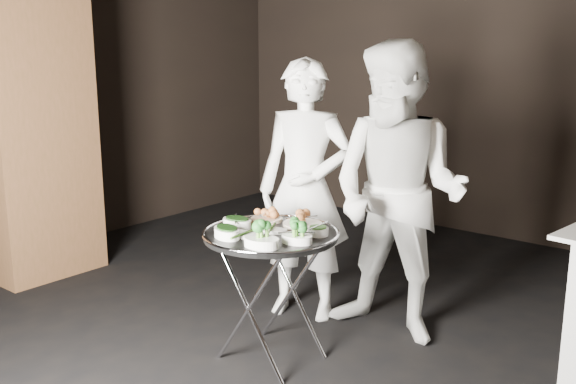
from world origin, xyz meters
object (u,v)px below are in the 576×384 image
Objects in this scene: serving_tray at (271,234)px; waiter_left at (305,190)px; waiter_right at (398,194)px; tray_stand at (271,290)px.

serving_tray is 0.68m from waiter_left.
waiter_right is (0.38, 0.71, 0.15)m from serving_tray.
waiter_right reaches higher than waiter_left.
waiter_left reaches higher than tray_stand.
tray_stand is 0.41× the size of waiter_right.
tray_stand is 0.97× the size of serving_tray.
waiter_left is at bearing 111.41° from serving_tray.
waiter_left is 0.64m from waiter_right.
tray_stand is 0.43× the size of waiter_left.
waiter_right is at bearing 61.67° from serving_tray.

